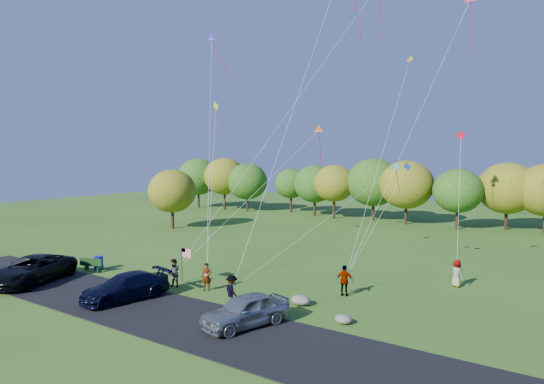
{
  "coord_description": "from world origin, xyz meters",
  "views": [
    {
      "loc": [
        19.9,
        -21.8,
        8.69
      ],
      "look_at": [
        0.6,
        6.0,
        6.07
      ],
      "focal_mm": 32.0,
      "sensor_mm": 36.0,
      "label": 1
    }
  ],
  "objects": [
    {
      "name": "kites_aloft",
      "position": [
        3.33,
        13.28,
        18.93
      ],
      "size": [
        20.95,
        11.17,
        16.69
      ],
      "color": "red",
      "rests_on": "ground"
    },
    {
      "name": "flyer_c",
      "position": [
        2.51,
        -0.8,
        0.91
      ],
      "size": [
        1.36,
        1.12,
        1.83
      ],
      "primitive_type": "imported",
      "rotation": [
        0.0,
        0.0,
        2.7
      ],
      "color": "#4C4C59",
      "rests_on": "ground"
    },
    {
      "name": "park_bench",
      "position": [
        -11.37,
        -0.32,
        0.53
      ],
      "size": [
        1.75,
        0.94,
        1.0
      ],
      "rotation": [
        0.0,
        0.0,
        0.38
      ],
      "color": "#133614",
      "rests_on": "ground"
    },
    {
      "name": "minivan_silver",
      "position": [
        5.22,
        -2.98,
        0.87
      ],
      "size": [
        3.2,
        5.12,
        1.63
      ],
      "primitive_type": "imported",
      "rotation": [
        0.0,
        0.0,
        -0.29
      ],
      "color": "gray",
      "rests_on": "asphalt_lane"
    },
    {
      "name": "flyer_e",
      "position": [
        12.03,
        10.81,
        0.9
      ],
      "size": [
        1.05,
        0.96,
        1.81
      ],
      "primitive_type": "imported",
      "rotation": [
        0.0,
        0.0,
        2.57
      ],
      "color": "#4C4C59",
      "rests_on": "ground"
    },
    {
      "name": "asphalt_lane",
      "position": [
        0.0,
        -4.0,
        0.03
      ],
      "size": [
        44.0,
        6.0,
        0.06
      ],
      "primitive_type": "cube",
      "color": "black",
      "rests_on": "ground"
    },
    {
      "name": "boulder_far",
      "position": [
        9.05,
        0.28,
        0.24
      ],
      "size": [
        0.91,
        0.76,
        0.48
      ],
      "primitive_type": "ellipsoid",
      "color": "gray",
      "rests_on": "ground"
    },
    {
      "name": "flyer_d",
      "position": [
        6.89,
        4.77,
        0.96
      ],
      "size": [
        1.2,
        0.74,
        1.91
      ],
      "primitive_type": "imported",
      "rotation": [
        0.0,
        0.0,
        3.4
      ],
      "color": "#4C4C59",
      "rests_on": "ground"
    },
    {
      "name": "flyer_b",
      "position": [
        -3.13,
        0.16,
        0.94
      ],
      "size": [
        0.97,
        0.78,
        1.87
      ],
      "primitive_type": "imported",
      "rotation": [
        0.0,
        0.0,
        0.09
      ],
      "color": "#4C4C59",
      "rests_on": "ground"
    },
    {
      "name": "boulder_near",
      "position": [
        5.64,
        1.65,
        0.3
      ],
      "size": [
        1.18,
        0.93,
        0.59
      ],
      "primitive_type": "ellipsoid",
      "color": "gray",
      "rests_on": "ground"
    },
    {
      "name": "trash_barrel",
      "position": [
        -11.46,
        0.35,
        0.5
      ],
      "size": [
        0.67,
        0.67,
        1.01
      ],
      "primitive_type": "cylinder",
      "color": "#0B13AB",
      "rests_on": "ground"
    },
    {
      "name": "treeline",
      "position": [
        0.8,
        35.91,
        4.73
      ],
      "size": [
        75.45,
        27.65,
        8.31
      ],
      "color": "#352613",
      "rests_on": "ground"
    },
    {
      "name": "flag_assembly",
      "position": [
        -3.38,
        1.34,
        1.79
      ],
      "size": [
        0.89,
        0.58,
        2.4
      ],
      "color": "black",
      "rests_on": "ground"
    },
    {
      "name": "minivan_dark",
      "position": [
        -11.73,
        -4.65,
        0.95
      ],
      "size": [
        5.06,
        7.03,
        1.78
      ],
      "primitive_type": "imported",
      "rotation": [
        0.0,
        0.0,
        0.37
      ],
      "color": "black",
      "rests_on": "asphalt_lane"
    },
    {
      "name": "flyer_a",
      "position": [
        -0.86,
        0.78,
        0.89
      ],
      "size": [
        0.78,
        0.71,
        1.78
      ],
      "primitive_type": "imported",
      "rotation": [
        0.0,
        0.0,
        0.56
      ],
      "color": "#4C4C59",
      "rests_on": "ground"
    },
    {
      "name": "ground",
      "position": [
        0.0,
        0.0,
        0.0
      ],
      "size": [
        140.0,
        140.0,
        0.0
      ],
      "primitive_type": "plane",
      "color": "#325D1A",
      "rests_on": "ground"
    },
    {
      "name": "minivan_navy",
      "position": [
        -3.4,
        -3.55,
        0.84
      ],
      "size": [
        3.19,
        5.67,
        1.55
      ],
      "primitive_type": "imported",
      "rotation": [
        0.0,
        0.0,
        -0.2
      ],
      "color": "black",
      "rests_on": "asphalt_lane"
    }
  ]
}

